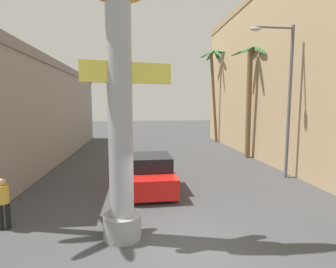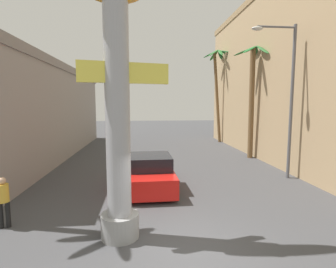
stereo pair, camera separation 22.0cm
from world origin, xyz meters
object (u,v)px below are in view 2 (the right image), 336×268
car_lead (150,172)px  palm_tree_mid_right (252,91)px  street_lamp (286,89)px  pedestrian_curb_left (3,198)px  palm_tree_far_right (218,81)px  neon_sign_pole (117,89)px

car_lead → palm_tree_mid_right: (7.28, 5.87, 4.03)m
street_lamp → pedestrian_curb_left: bearing=-158.9°
car_lead → street_lamp: bearing=6.8°
street_lamp → palm_tree_mid_right: bearing=85.3°
palm_tree_far_right → pedestrian_curb_left: (-11.74, -17.48, -5.17)m
palm_tree_far_right → street_lamp: bearing=-91.0°
car_lead → palm_tree_far_right: (7.10, 13.86, 5.41)m
palm_tree_mid_right → palm_tree_far_right: bearing=91.3°
street_lamp → car_lead: (-6.87, -0.82, -3.91)m
palm_tree_mid_right → pedestrian_curb_left: palm_tree_mid_right is taller
street_lamp → pedestrian_curb_left: size_ratio=4.79×
street_lamp → palm_tree_mid_right: 5.06m
neon_sign_pole → pedestrian_curb_left: bearing=165.6°
car_lead → palm_tree_mid_right: palm_tree_mid_right is taller
car_lead → pedestrian_curb_left: 5.89m
neon_sign_pole → street_lamp: 9.54m
pedestrian_curb_left → palm_tree_mid_right: bearing=38.5°
palm_tree_far_right → palm_tree_mid_right: bearing=-88.7°
neon_sign_pole → street_lamp: (7.87, 5.37, 0.35)m
street_lamp → pedestrian_curb_left: 12.87m
car_lead → palm_tree_mid_right: 10.18m
neon_sign_pole → palm_tree_mid_right: size_ratio=1.18×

